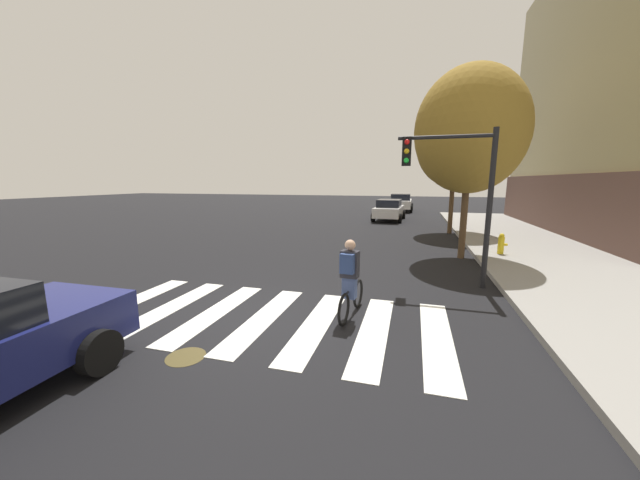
% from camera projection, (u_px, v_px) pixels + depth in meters
% --- Properties ---
extents(ground_plane, '(120.00, 120.00, 0.00)m').
position_uv_depth(ground_plane, '(253.00, 317.00, 7.08)').
color(ground_plane, black).
extents(crosswalk_stripes, '(7.50, 3.47, 0.01)m').
position_uv_depth(crosswalk_stripes, '(264.00, 318.00, 7.01)').
color(crosswalk_stripes, silver).
rests_on(crosswalk_stripes, ground).
extents(manhole_cover, '(0.64, 0.64, 0.01)m').
position_uv_depth(manhole_cover, '(186.00, 357.00, 5.46)').
color(manhole_cover, '#473D1E').
rests_on(manhole_cover, ground).
extents(sedan_mid, '(2.29, 4.54, 1.54)m').
position_uv_depth(sedan_mid, '(389.00, 210.00, 24.36)').
color(sedan_mid, silver).
rests_on(sedan_mid, ground).
extents(sedan_far, '(2.31, 4.84, 1.67)m').
position_uv_depth(sedan_far, '(401.00, 202.00, 31.81)').
color(sedan_far, silver).
rests_on(sedan_far, ground).
extents(cyclist, '(0.39, 1.71, 1.69)m').
position_uv_depth(cyclist, '(350.00, 279.00, 6.89)').
color(cyclist, black).
rests_on(cyclist, ground).
extents(traffic_light_near, '(2.47, 0.28, 4.20)m').
position_uv_depth(traffic_light_near, '(457.00, 181.00, 8.74)').
color(traffic_light_near, black).
rests_on(traffic_light_near, ground).
extents(fire_hydrant, '(0.33, 0.22, 0.78)m').
position_uv_depth(fire_hydrant, '(501.00, 244.00, 12.48)').
color(fire_hydrant, gold).
rests_on(fire_hydrant, sidewalk).
extents(street_tree_near, '(3.85, 3.85, 6.84)m').
position_uv_depth(street_tree_near, '(470.00, 131.00, 11.70)').
color(street_tree_near, '#4C3823').
rests_on(street_tree_near, ground).
extents(street_tree_mid, '(4.03, 4.03, 7.17)m').
position_uv_depth(street_tree_mid, '(455.00, 143.00, 17.61)').
color(street_tree_mid, '#4C3823').
rests_on(street_tree_mid, ground).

